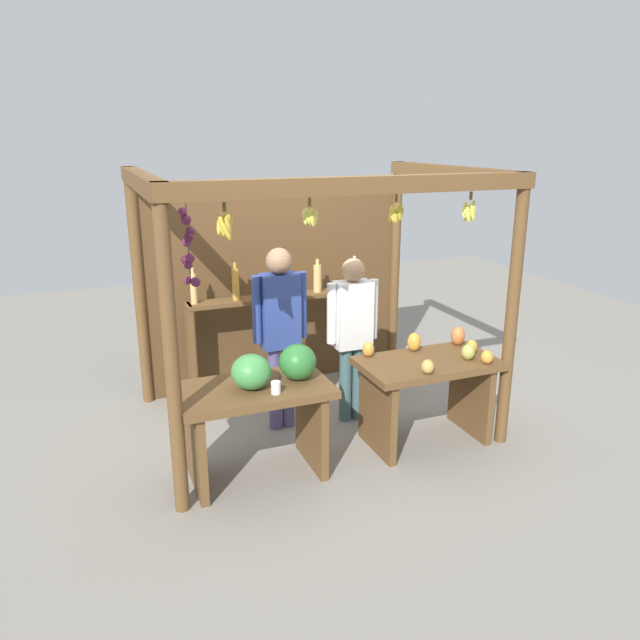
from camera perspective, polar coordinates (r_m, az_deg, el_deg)
ground_plane at (r=5.67m, az=-0.74°, el=-9.22°), size 12.00×12.00×0.00m
market_stall at (r=5.60m, az=-2.38°, el=4.83°), size 2.81×2.06×2.23m
fruit_counter_left at (r=4.58m, az=-5.51°, el=-7.30°), size 1.13×0.64×1.00m
fruit_counter_right at (r=5.17m, az=10.06°, el=-5.60°), size 1.13×0.64×0.90m
bottle_shelf_unit at (r=6.01m, az=-3.84°, el=0.28°), size 1.80×0.22×1.36m
vendor_man at (r=5.18m, az=-3.75°, el=-0.29°), size 0.48×0.22×1.61m
vendor_woman at (r=5.36m, az=3.05°, el=-0.62°), size 0.48×0.20×1.49m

